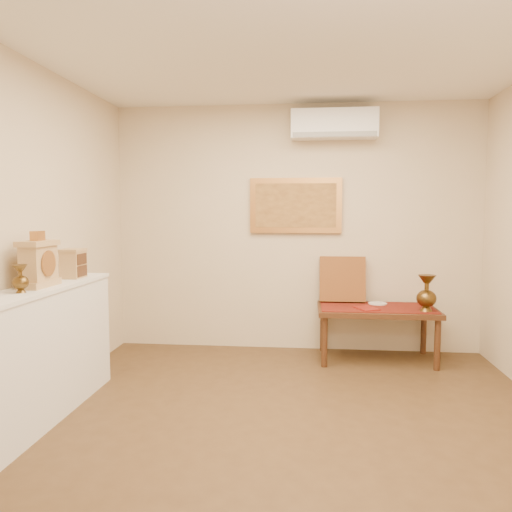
# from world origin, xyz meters

# --- Properties ---
(floor) EXTENTS (4.50, 4.50, 0.00)m
(floor) POSITION_xyz_m (0.00, 0.00, 0.00)
(floor) COLOR brown
(floor) RESTS_ON ground
(ceiling) EXTENTS (4.50, 4.50, 0.00)m
(ceiling) POSITION_xyz_m (0.00, 0.00, 2.70)
(ceiling) COLOR white
(ceiling) RESTS_ON ground
(wall_back) EXTENTS (4.00, 0.02, 2.70)m
(wall_back) POSITION_xyz_m (0.00, 2.25, 1.35)
(wall_back) COLOR beige
(wall_back) RESTS_ON ground
(wall_front) EXTENTS (4.00, 0.02, 2.70)m
(wall_front) POSITION_xyz_m (0.00, -2.25, 1.35)
(wall_front) COLOR beige
(wall_front) RESTS_ON ground
(wall_left) EXTENTS (0.02, 4.50, 2.70)m
(wall_left) POSITION_xyz_m (-2.00, 0.00, 1.35)
(wall_left) COLOR beige
(wall_left) RESTS_ON ground
(brass_urn_small) EXTENTS (0.11, 0.11, 0.24)m
(brass_urn_small) POSITION_xyz_m (-1.80, -0.11, 1.10)
(brass_urn_small) COLOR brown
(brass_urn_small) RESTS_ON display_ledge
(table_cloth) EXTENTS (1.14, 0.59, 0.01)m
(table_cloth) POSITION_xyz_m (0.85, 1.88, 0.55)
(table_cloth) COLOR maroon
(table_cloth) RESTS_ON low_table
(brass_urn_tall) EXTENTS (0.19, 0.19, 0.43)m
(brass_urn_tall) POSITION_xyz_m (1.30, 1.71, 0.78)
(brass_urn_tall) COLOR brown
(brass_urn_tall) RESTS_ON table_cloth
(plate) EXTENTS (0.19, 0.19, 0.01)m
(plate) POSITION_xyz_m (0.88, 2.04, 0.56)
(plate) COLOR white
(plate) RESTS_ON table_cloth
(menu) EXTENTS (0.27, 0.30, 0.01)m
(menu) POSITION_xyz_m (0.73, 1.75, 0.56)
(menu) COLOR maroon
(menu) RESTS_ON table_cloth
(cushion) EXTENTS (0.49, 0.20, 0.50)m
(cushion) POSITION_xyz_m (0.51, 2.15, 0.80)
(cushion) COLOR #5F1D13
(cushion) RESTS_ON table_cloth
(display_ledge) EXTENTS (0.37, 2.02, 0.98)m
(display_ledge) POSITION_xyz_m (-1.82, 0.00, 0.49)
(display_ledge) COLOR silver
(display_ledge) RESTS_ON floor
(mantel_clock) EXTENTS (0.17, 0.36, 0.41)m
(mantel_clock) POSITION_xyz_m (-1.82, 0.16, 1.15)
(mantel_clock) COLOR tan
(mantel_clock) RESTS_ON display_ledge
(wooden_chest) EXTENTS (0.16, 0.21, 0.24)m
(wooden_chest) POSITION_xyz_m (-1.80, 0.66, 1.10)
(wooden_chest) COLOR tan
(wooden_chest) RESTS_ON display_ledge
(low_table) EXTENTS (1.20, 0.70, 0.55)m
(low_table) POSITION_xyz_m (0.85, 1.88, 0.48)
(low_table) COLOR #472715
(low_table) RESTS_ON floor
(painting) EXTENTS (1.00, 0.06, 0.60)m
(painting) POSITION_xyz_m (0.00, 2.22, 1.60)
(painting) COLOR #B5773A
(painting) RESTS_ON wall_back
(ac_unit) EXTENTS (0.90, 0.25, 0.30)m
(ac_unit) POSITION_xyz_m (0.40, 2.12, 2.45)
(ac_unit) COLOR white
(ac_unit) RESTS_ON wall_back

